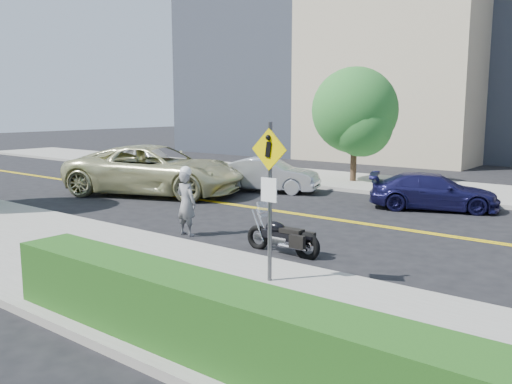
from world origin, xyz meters
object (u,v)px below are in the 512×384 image
object	(u,v)px
pedestrian_sign	(270,187)
motorcycle	(283,229)
parked_car_white	(149,160)
parked_car_blue	(433,191)
motorcyclist	(186,201)
suv	(156,170)
parked_car_silver	(268,175)

from	to	relation	value
pedestrian_sign	motorcycle	bearing A→B (deg)	119.63
parked_car_white	parked_car_blue	size ratio (longest dim) A/B	0.99
motorcyclist	parked_car_white	world-z (taller)	motorcyclist
pedestrian_sign	motorcycle	world-z (taller)	pedestrian_sign
pedestrian_sign	suv	bearing A→B (deg)	148.83
pedestrian_sign	parked_car_blue	size ratio (longest dim) A/B	0.72
suv	parked_car_silver	bearing A→B (deg)	-64.45
parked_car_silver	parked_car_blue	distance (m)	6.70
pedestrian_sign	motorcyclist	size ratio (longest dim) A/B	1.60
parked_car_silver	parked_car_blue	bearing A→B (deg)	-107.19
motorcyclist	parked_car_blue	size ratio (longest dim) A/B	0.45
motorcycle	parked_car_blue	distance (m)	7.68
pedestrian_sign	motorcyclist	distance (m)	4.88
motorcyclist	motorcycle	bearing A→B (deg)	-176.64
motorcycle	parked_car_silver	size ratio (longest dim) A/B	0.48
suv	parked_car_white	size ratio (longest dim) A/B	1.68
motorcycle	suv	xyz separation A→B (m)	(-8.96, 4.00, 0.37)
motorcyclist	parked_car_silver	world-z (taller)	motorcyclist
motorcycle	parked_car_silver	world-z (taller)	parked_car_silver
parked_car_blue	parked_car_white	bearing A→B (deg)	64.80
pedestrian_sign	parked_car_white	size ratio (longest dim) A/B	0.72
motorcyclist	parked_car_blue	xyz separation A→B (m)	(3.83, 7.76, -0.33)
suv	parked_car_white	xyz separation A→B (m)	(-5.49, 4.35, -0.26)
motorcyclist	parked_car_silver	distance (m)	7.95
motorcyclist	parked_car_white	bearing A→B (deg)	-35.43
pedestrian_sign	motorcycle	size ratio (longest dim) A/B	1.52
suv	parked_car_blue	xyz separation A→B (m)	(9.72, 3.64, -0.36)
parked_car_white	parked_car_blue	bearing A→B (deg)	-98.51
suv	parked_car_blue	world-z (taller)	suv
motorcyclist	parked_car_blue	world-z (taller)	motorcyclist
motorcycle	parked_car_white	xyz separation A→B (m)	(-14.45, 8.35, 0.11)
suv	parked_car_silver	world-z (taller)	suv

